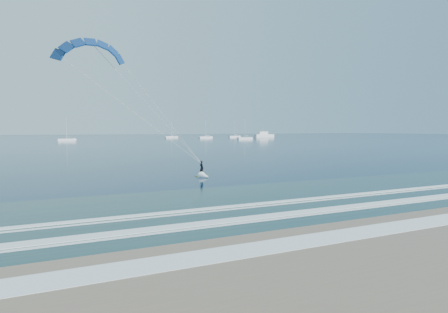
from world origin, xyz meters
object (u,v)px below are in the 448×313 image
Objects in this scene: sailboat_5 at (206,137)px; sailboat_7 at (235,137)px; sailboat_6 at (245,138)px; sailboat_3 at (67,140)px; kitesurfer_rig at (153,111)px; motor_yacht at (264,135)px; sailboat_4 at (171,137)px.

sailboat_5 is 31.48m from sailboat_7.
sailboat_5 is 0.98× the size of sailboat_6.
sailboat_7 is (113.84, 38.24, 0.01)m from sailboat_3.
kitesurfer_rig is 1.26× the size of motor_yacht.
sailboat_3 is at bearing -165.04° from motor_yacht.
kitesurfer_rig is at bearing -122.55° from sailboat_6.
motor_yacht is 141.73m from sailboat_3.
motor_yacht is 1.26× the size of sailboat_5.
sailboat_3 is at bearing 173.00° from sailboat_6.
motor_yacht is at bearing 14.96° from sailboat_3.
sailboat_4 is at bearing 70.47° from kitesurfer_rig.
sailboat_4 is 0.95× the size of sailboat_6.
kitesurfer_rig is 1.63× the size of sailboat_4.
sailboat_4 is 26.69m from sailboat_5.
sailboat_7 is (28.37, 13.64, 0.00)m from sailboat_5.
kitesurfer_rig is 249.88m from motor_yacht.
kitesurfer_rig reaches higher than motor_yacht.
sailboat_5 is at bearing -154.33° from sailboat_7.
sailboat_7 is at bearing 68.14° from sailboat_6.
sailboat_6 reaches higher than motor_yacht.
sailboat_6 reaches higher than sailboat_5.
sailboat_6 reaches higher than sailboat_3.
motor_yacht is at bearing -4.10° from sailboat_7.
kitesurfer_rig is at bearing -124.93° from motor_yacht.
motor_yacht is 52.84m from sailboat_5.
sailboat_5 is 0.97× the size of sailboat_7.
sailboat_3 is 0.96× the size of sailboat_5.
sailboat_7 is at bearing 175.90° from motor_yacht.
sailboat_3 is 94.58m from sailboat_6.
sailboat_6 is (100.00, 156.67, -7.03)m from kitesurfer_rig.
sailboat_5 is at bearing -166.89° from motor_yacht.
motor_yacht is at bearing 55.07° from kitesurfer_rig.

